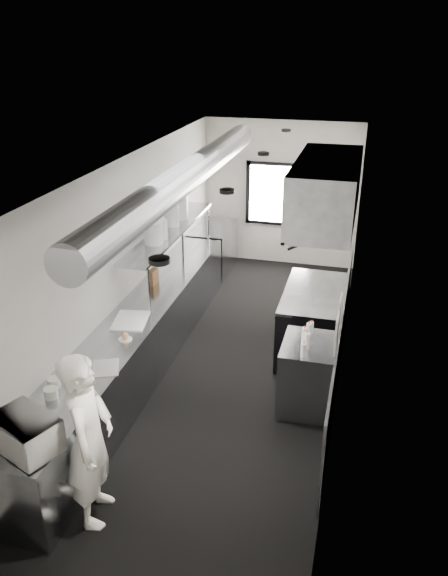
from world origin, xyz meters
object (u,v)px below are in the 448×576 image
Objects in this scene: plate_stack_b at (160,229)px; pass_shelf at (170,232)px; squeeze_bottle_c at (304,335)px; cutting_board at (131,320)px; squeeze_bottle_b at (307,341)px; line_cook at (90,440)px; microwave at (26,433)px; squeeze_bottle_a at (304,350)px; bottle_station at (308,376)px; plate_stack_d at (180,206)px; far_work_table at (213,249)px; squeeze_bottle_d at (309,330)px; plate_stack_a at (154,233)px; exhaust_hood at (326,191)px; deli_tub_a at (51,393)px; range at (312,321)px; knife_block at (153,277)px; plate_stack_c at (172,216)px; prep_counter at (139,344)px; deli_tub_b at (54,382)px; small_plate at (125,339)px; squeeze_bottle_e at (311,328)px.

pass_shelf is at bearing 90.44° from plate_stack_b.
cutting_board is at bearing -179.28° from squeeze_bottle_c.
squeeze_bottle_b is 1.00× the size of squeeze_bottle_c.
line_cook is 0.56m from microwave.
squeeze_bottle_a is at bearing -41.06° from pass_shelf.
bottle_station is 3.38m from microwave.
microwave is 1.37× the size of plate_stack_d.
far_work_table is (-2.30, 3.90, 0.00)m from bottle_station.
squeeze_bottle_d is at bearing 75.10° from squeeze_bottle_c.
pass_shelf is 15.55× the size of squeeze_bottle_c.
squeeze_bottle_a is at bearing -30.80° from plate_stack_a.
deli_tub_a is (-2.37, -3.13, -1.44)m from exhaust_hood.
range is 1.60m from squeeze_bottle_b.
knife_block is at bearing -174.15° from exhaust_hood.
plate_stack_c is at bearing 114.75° from microwave.
prep_counter is 5.00× the size of far_work_table.
knife_block is (-0.14, 1.16, 0.10)m from cutting_board.
deli_tub_b is at bearing -144.96° from squeeze_bottle_d.
far_work_table is at bearing 113.49° from microwave.
pass_shelf reaches higher than squeeze_bottle_d.
knife_block reaches higher than small_plate.
squeeze_bottle_b is at bearing -89.20° from exhaust_hood.
bottle_station is at bearing 35.62° from deli_tub_a.
line_cook is 4.62m from plate_stack_d.
cutting_board is at bearing -86.99° from plate_stack_a.
squeeze_bottle_b is (2.33, -2.37, -0.77)m from plate_stack_d.
squeeze_bottle_a is 0.91× the size of squeeze_bottle_d.
squeeze_bottle_a is 0.20m from squeeze_bottle_b.
knife_block is 1.35m from plate_stack_d.
squeeze_bottle_b reaches higher than squeeze_bottle_e.
squeeze_bottle_c is (2.36, -1.13, -0.02)m from knife_block.
range is 3.32m from far_work_table.
small_plate is at bearing -78.80° from prep_counter.
pass_shelf is 0.76m from knife_block.
plate_stack_c is at bearing 92.25° from cutting_board.
small_plate is 1.05× the size of squeeze_bottle_e.
plate_stack_d reaches higher than squeeze_bottle_c.
cutting_board is (-2.30, -0.01, 0.46)m from bottle_station.
microwave is (0.08, -6.38, 0.62)m from far_work_table.
squeeze_bottle_d is (2.26, -0.03, 0.54)m from prep_counter.
deli_tub_a is at bearing -144.38° from bottle_station.
pass_shelf is at bearing 141.98° from squeeze_bottle_b.
squeeze_bottle_a is (2.39, -1.46, -0.03)m from knife_block.
exhaust_hood is at bearing 88.92° from squeeze_bottle_c.
deli_tub_b is 0.45× the size of plate_stack_a.
plate_stack_c reaches higher than microwave.
squeeze_bottle_e is (0.02, 0.09, -0.01)m from squeeze_bottle_d.
microwave is 3.81m from plate_stack_b.
squeeze_bottle_e reaches higher than deli_tub_b.
squeeze_bottle_c is at bearing -91.08° from exhaust_hood.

